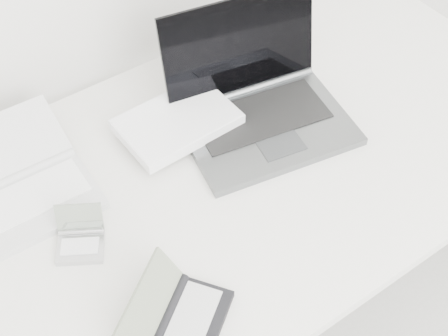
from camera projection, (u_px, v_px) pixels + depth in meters
desk at (225, 182)px, 1.37m from camera, size 1.60×0.80×0.73m
laptop_large at (235, 110)px, 1.40m from camera, size 0.51×0.37×0.25m
netbook_open_white at (27, 186)px, 1.28m from camera, size 0.25×0.32×0.07m
pda_silver at (80, 239)px, 1.20m from camera, size 0.12×0.13×0.07m
palmtop_charcoal at (180, 323)px, 1.09m from camera, size 0.23×0.23×0.09m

